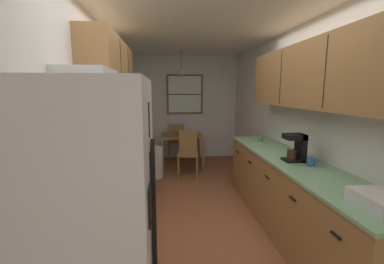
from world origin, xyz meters
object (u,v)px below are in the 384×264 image
(mug_by_coffeemaker, at_px, (260,138))
(mug_spare, at_px, (311,161))
(dining_chair_far, at_px, (177,139))
(dish_rack, at_px, (381,201))
(trash_bin, at_px, (155,162))
(storage_canister, at_px, (119,155))
(coffee_maker, at_px, (296,147))
(dining_table, at_px, (182,140))
(table_serving_bowl, at_px, (186,134))
(microwave_over_range, at_px, (89,89))
(refrigerator, at_px, (93,222))
(stove_range, at_px, (111,225))
(dining_chair_near, at_px, (188,151))

(mug_by_coffeemaker, xyz_separation_m, mug_spare, (0.05, -1.34, 0.00))
(dining_chair_far, xyz_separation_m, mug_spare, (1.28, -3.69, 0.45))
(mug_by_coffeemaker, bearing_deg, dish_rack, -90.86)
(trash_bin, relative_size, storage_canister, 3.23)
(coffee_maker, bearing_deg, dining_chair_far, 109.20)
(dining_table, xyz_separation_m, table_serving_bowl, (0.09, -0.10, 0.14))
(microwave_over_range, height_order, dining_chair_far, microwave_over_range)
(refrigerator, height_order, storage_canister, refrigerator)
(trash_bin, bearing_deg, dining_chair_far, 69.80)
(refrigerator, bearing_deg, stove_range, 94.70)
(refrigerator, relative_size, microwave_over_range, 2.89)
(trash_bin, distance_m, mug_spare, 3.03)
(microwave_over_range, height_order, trash_bin, microwave_over_range)
(stove_range, height_order, table_serving_bowl, stove_range)
(trash_bin, distance_m, coffee_maker, 2.86)
(microwave_over_range, xyz_separation_m, trash_bin, (0.41, 2.60, -1.40))
(stove_range, height_order, storage_canister, stove_range)
(storage_canister, bearing_deg, table_serving_bowl, 70.24)
(storage_canister, bearing_deg, trash_bin, 81.68)
(storage_canister, height_order, mug_spare, storage_canister)
(coffee_maker, height_order, mug_by_coffeemaker, coffee_maker)
(microwave_over_range, distance_m, mug_spare, 2.30)
(mug_by_coffeemaker, bearing_deg, stove_range, -142.10)
(coffee_maker, bearing_deg, mug_spare, -72.55)
(dish_rack, bearing_deg, microwave_over_range, 160.33)
(refrigerator, relative_size, stove_range, 1.61)
(dining_table, xyz_separation_m, trash_bin, (-0.57, -0.70, -0.30))
(microwave_over_range, distance_m, trash_bin, 2.98)
(mug_by_coffeemaker, bearing_deg, microwave_over_range, -143.62)
(refrigerator, bearing_deg, dining_chair_near, 75.31)
(dining_chair_far, relative_size, storage_canister, 4.76)
(dining_chair_near, bearing_deg, storage_canister, -113.99)
(dining_chair_near, relative_size, mug_by_coffeemaker, 8.30)
(stove_range, xyz_separation_m, dining_chair_far, (0.77, 3.91, 0.03))
(refrigerator, distance_m, dish_rack, 1.91)
(trash_bin, bearing_deg, dining_table, 50.95)
(stove_range, bearing_deg, mug_spare, 6.21)
(refrigerator, relative_size, dining_chair_far, 1.96)
(refrigerator, height_order, coffee_maker, refrigerator)
(coffee_maker, relative_size, table_serving_bowl, 1.43)
(microwave_over_range, height_order, dining_chair_near, microwave_over_range)
(dining_chair_far, relative_size, table_serving_bowl, 4.10)
(dining_table, height_order, coffee_maker, coffee_maker)
(trash_bin, xyz_separation_m, coffee_maker, (1.69, -2.18, 0.76))
(dining_chair_near, bearing_deg, dining_table, 98.19)
(stove_range, xyz_separation_m, table_serving_bowl, (0.95, 3.21, 0.28))
(dining_chair_far, distance_m, dish_rack, 4.83)
(stove_range, bearing_deg, storage_canister, 90.58)
(coffee_maker, height_order, dish_rack, coffee_maker)
(trash_bin, bearing_deg, storage_canister, -98.32)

